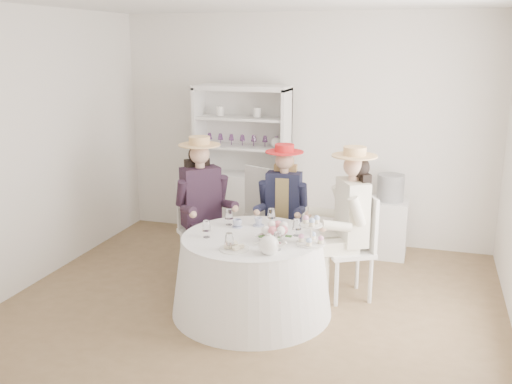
% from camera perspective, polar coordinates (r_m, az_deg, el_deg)
% --- Properties ---
extents(ground, '(4.50, 4.50, 0.00)m').
position_cam_1_polar(ground, '(5.40, -0.32, -11.10)').
color(ground, brown).
rests_on(ground, ground).
extents(wall_back, '(4.50, 0.00, 4.50)m').
position_cam_1_polar(wall_back, '(6.87, 4.71, 6.28)').
color(wall_back, white).
rests_on(wall_back, ground).
extents(wall_front, '(4.50, 0.00, 4.50)m').
position_cam_1_polar(wall_front, '(3.18, -11.27, -3.96)').
color(wall_front, white).
rests_on(wall_front, ground).
extents(wall_left, '(0.00, 4.50, 4.50)m').
position_cam_1_polar(wall_left, '(6.02, -21.27, 4.14)').
color(wall_left, white).
rests_on(wall_left, ground).
extents(tea_table, '(1.43, 1.43, 0.71)m').
position_cam_1_polar(tea_table, '(5.13, -0.42, -8.23)').
color(tea_table, white).
rests_on(tea_table, ground).
extents(hutch, '(1.11, 0.43, 1.88)m').
position_cam_1_polar(hutch, '(6.88, -1.29, 0.55)').
color(hutch, silver).
rests_on(hutch, ground).
extents(side_table, '(0.42, 0.42, 0.65)m').
position_cam_1_polar(side_table, '(6.62, 13.06, -3.53)').
color(side_table, silver).
rests_on(side_table, ground).
extents(hatbox, '(0.33, 0.33, 0.30)m').
position_cam_1_polar(hatbox, '(6.49, 13.30, 0.43)').
color(hatbox, black).
rests_on(hatbox, side_table).
extents(guest_left, '(0.62, 0.62, 1.46)m').
position_cam_1_polar(guest_left, '(5.75, -5.45, -0.76)').
color(guest_left, silver).
rests_on(guest_left, ground).
extents(guest_mid, '(0.50, 0.52, 1.37)m').
position_cam_1_polar(guest_mid, '(5.84, 2.76, -0.98)').
color(guest_mid, silver).
rests_on(guest_mid, ground).
extents(guest_right, '(0.62, 0.56, 1.45)m').
position_cam_1_polar(guest_right, '(5.31, 9.32, -2.26)').
color(guest_right, silver).
rests_on(guest_right, ground).
extents(spare_chair, '(0.57, 0.57, 1.06)m').
position_cam_1_polar(spare_chair, '(6.30, 1.10, -1.73)').
color(spare_chair, silver).
rests_on(spare_chair, ground).
extents(teacup_a, '(0.10, 0.10, 0.07)m').
position_cam_1_polar(teacup_a, '(5.24, -1.88, -3.20)').
color(teacup_a, white).
rests_on(teacup_a, tea_table).
extents(teacup_b, '(0.10, 0.10, 0.07)m').
position_cam_1_polar(teacup_b, '(5.28, 0.24, -3.04)').
color(teacup_b, white).
rests_on(teacup_b, tea_table).
extents(teacup_c, '(0.11, 0.11, 0.08)m').
position_cam_1_polar(teacup_c, '(5.14, 2.49, -3.49)').
color(teacup_c, white).
rests_on(teacup_c, tea_table).
extents(flower_bowl, '(0.27, 0.27, 0.05)m').
position_cam_1_polar(flower_bowl, '(4.85, 1.36, -4.79)').
color(flower_bowl, white).
rests_on(flower_bowl, tea_table).
extents(flower_arrangement, '(0.20, 0.20, 0.08)m').
position_cam_1_polar(flower_arrangement, '(4.87, 1.92, -3.81)').
color(flower_arrangement, '#E87483').
rests_on(flower_arrangement, tea_table).
extents(table_teapot, '(0.23, 0.16, 0.17)m').
position_cam_1_polar(table_teapot, '(4.58, 1.33, -5.33)').
color(table_teapot, white).
rests_on(table_teapot, tea_table).
extents(sandwich_plate, '(0.25, 0.25, 0.06)m').
position_cam_1_polar(sandwich_plate, '(4.70, -2.18, -5.61)').
color(sandwich_plate, white).
rests_on(sandwich_plate, tea_table).
extents(cupcake_stand, '(0.25, 0.25, 0.24)m').
position_cam_1_polar(cupcake_stand, '(4.82, 5.53, -4.22)').
color(cupcake_stand, white).
rests_on(cupcake_stand, tea_table).
extents(stemware_set, '(0.82, 0.86, 0.15)m').
position_cam_1_polar(stemware_set, '(4.98, -0.43, -3.65)').
color(stemware_set, white).
rests_on(stemware_set, tea_table).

